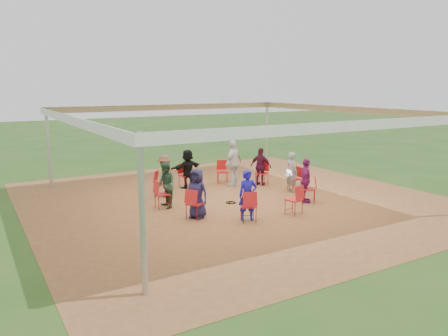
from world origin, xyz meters
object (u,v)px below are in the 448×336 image
chair_0 (294,179)px  person_seated_0 (292,172)px  chair_1 (262,173)px  person_seated_4 (166,185)px  chair_4 (162,184)px  laptop (288,174)px  chair_9 (309,189)px  person_seated_7 (306,181)px  chair_6 (195,204)px  chair_7 (249,206)px  person_seated_1 (261,167)px  chair_3 (186,176)px  person_seated_5 (197,193)px  cable_coil (231,203)px  chair_2 (222,172)px  person_seated_3 (165,176)px  standing_person (233,163)px  person_seated_2 (188,169)px  chair_8 (294,200)px  chair_5 (162,194)px  person_seated_6 (248,195)px

chair_0 → person_seated_0: size_ratio=0.62×
chair_1 → person_seated_4: bearing=72.5°
chair_4 → laptop: chair_4 is taller
chair_0 → person_seated_0: 0.31m
chair_9 → person_seated_7: size_ratio=0.62×
chair_4 → chair_6: (-0.20, -2.94, 0.00)m
chair_6 → chair_7: size_ratio=1.00×
chair_9 → person_seated_7: person_seated_7 is taller
person_seated_1 → chair_0: bearing=166.3°
chair_1 → chair_3: same height
chair_3 → person_seated_1: person_seated_1 is taller
chair_6 → chair_7: 1.55m
chair_1 → chair_7: bearing=108.0°
person_seated_5 → cable_coil: size_ratio=3.84×
chair_2 → person_seated_7: 3.96m
chair_7 → person_seated_0: bearing=55.0°
person_seated_3 → chair_1: bearing=127.0°
chair_7 → laptop: (3.15, 2.17, 0.23)m
person_seated_5 → person_seated_7: size_ratio=1.00×
chair_7 → standing_person: bearing=85.6°
chair_6 → chair_3: bearing=126.0°
person_seated_4 → person_seated_2: bearing=144.0°
person_seated_2 → person_seated_3: 1.47m
chair_0 → person_seated_2: bearing=55.0°
chair_7 → chair_8: same height
chair_2 → cable_coil: (-1.27, -2.72, -0.43)m
chair_7 → cable_coil: 2.06m
laptop → chair_1: bearing=7.6°
chair_6 → person_seated_1: 4.90m
chair_1 → chair_5: same height
person_seated_0 → chair_8: bearing=145.9°
person_seated_0 → chair_0: bearing=-90.0°
chair_0 → standing_person: (-1.44, 1.87, 0.43)m
chair_3 → chair_4: bearing=18.0°
chair_9 → person_seated_3: (-3.75, 3.14, 0.28)m
person_seated_5 → person_seated_6: (1.13, -0.95, 0.00)m
chair_5 → laptop: 4.73m
chair_4 → person_seated_2: person_seated_2 is taller
chair_8 → laptop: size_ratio=2.63×
chair_3 → chair_6: (-1.51, -3.76, 0.00)m
chair_7 → chair_8: 1.55m
person_seated_5 → laptop: bearing=72.7°
chair_4 → chair_9: 5.01m
person_seated_6 → person_seated_7: bearing=36.0°
chair_4 → chair_9: bearing=90.0°
chair_2 → person_seated_2: 1.54m
chair_8 → standing_person: size_ratio=0.51×
chair_6 → standing_person: (3.18, 3.03, 0.43)m
person_seated_6 → chair_3: bearing=108.5°
chair_0 → chair_7: size_ratio=1.00×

